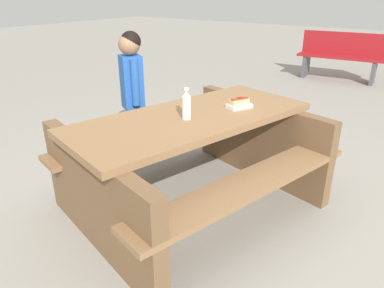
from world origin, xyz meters
name	(u,v)px	position (x,y,z in m)	size (l,w,h in m)	color
ground_plane	(192,204)	(0.00, 0.00, 0.00)	(30.00, 30.00, 0.00)	gray
picnic_table	(192,154)	(0.00, 0.00, 0.44)	(2.09, 1.80, 0.75)	olive
soda_bottle	(186,105)	(-0.09, -0.02, 0.85)	(0.06, 0.06, 0.22)	silver
hotdog_tray	(239,104)	(0.35, -0.19, 0.78)	(0.21, 0.18, 0.08)	white
child_in_coat	(132,83)	(0.29, 0.88, 0.80)	(0.25, 0.28, 1.25)	#3F334C
park_bench_near	(341,55)	(5.09, 0.28, 0.45)	(0.51, 1.53, 0.85)	maroon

